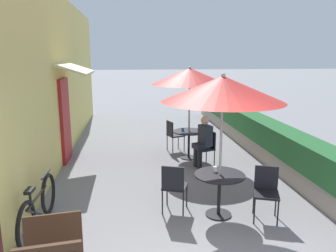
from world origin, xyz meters
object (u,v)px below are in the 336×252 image
at_px(cafe_chair_mid_left, 173,133).
at_px(cafe_chair_mid_right, 207,146).
at_px(patio_umbrella_near, 223,89).
at_px(coffee_cup_mid, 183,129).
at_px(patio_umbrella_mid, 190,76).
at_px(patio_table_near, 219,185).
at_px(coffee_cup_near, 215,169).
at_px(cafe_chair_near_right, 174,184).
at_px(patio_table_mid, 189,138).
at_px(seated_patron_mid_right, 203,139).
at_px(bicycle_leaning, 38,207).
at_px(cafe_chair_near_left, 266,189).

distance_m(cafe_chair_mid_left, cafe_chair_mid_right, 1.53).
height_order(patio_umbrella_near, coffee_cup_mid, patio_umbrella_near).
bearing_deg(patio_umbrella_mid, patio_table_near, -91.19).
bearing_deg(patio_umbrella_near, cafe_chair_mid_right, 81.20).
height_order(coffee_cup_near, coffee_cup_mid, same).
distance_m(patio_umbrella_mid, coffee_cup_mid, 1.38).
distance_m(cafe_chair_near_right, patio_table_mid, 3.11).
bearing_deg(seated_patron_mid_right, patio_table_near, 154.48).
xyz_separation_m(cafe_chair_near_right, coffee_cup_mid, (0.65, 3.03, 0.26)).
xyz_separation_m(patio_umbrella_mid, cafe_chair_mid_left, (-0.32, 0.69, -1.63)).
xyz_separation_m(patio_umbrella_near, bicycle_leaning, (-2.90, -0.12, -1.78)).
bearing_deg(cafe_chair_near_right, bicycle_leaning, -152.71).
relative_size(cafe_chair_mid_right, coffee_cup_mid, 9.67).
xyz_separation_m(patio_umbrella_mid, seated_patron_mid_right, (0.21, -0.73, -1.46)).
height_order(cafe_chair_near_left, coffee_cup_near, cafe_chair_near_left).
height_order(cafe_chair_mid_left, coffee_cup_mid, cafe_chair_mid_left).
xyz_separation_m(cafe_chair_mid_right, coffee_cup_mid, (-0.48, 0.72, 0.26)).
distance_m(patio_umbrella_near, patio_umbrella_mid, 3.18).
xyz_separation_m(cafe_chair_near_left, patio_umbrella_mid, (-0.67, 3.36, 1.63)).
distance_m(patio_umbrella_near, cafe_chair_near_right, 1.80).
height_order(patio_umbrella_near, coffee_cup_near, patio_umbrella_near).
bearing_deg(patio_umbrella_near, patio_table_mid, 88.81).
distance_m(patio_table_mid, cafe_chair_mid_left, 0.76).
bearing_deg(patio_table_near, cafe_chair_near_right, 166.27).
xyz_separation_m(cafe_chair_near_right, cafe_chair_mid_right, (1.13, 2.31, 0.00)).
bearing_deg(patio_table_mid, patio_umbrella_mid, 82.87).
distance_m(cafe_chair_mid_left, seated_patron_mid_right, 1.53).
relative_size(cafe_chair_near_left, cafe_chair_near_right, 1.00).
bearing_deg(patio_table_near, coffee_cup_mid, 91.69).
relative_size(cafe_chair_mid_left, bicycle_leaning, 0.49).
distance_m(cafe_chair_mid_right, bicycle_leaning, 4.20).
relative_size(cafe_chair_mid_right, bicycle_leaning, 0.49).
distance_m(patio_umbrella_near, seated_patron_mid_right, 2.87).
relative_size(patio_table_mid, cafe_chair_mid_right, 0.96).
relative_size(patio_umbrella_near, coffee_cup_near, 26.64).
bearing_deg(bicycle_leaning, coffee_cup_near, 7.50).
height_order(seated_patron_mid_right, bicycle_leaning, seated_patron_mid_right).
bearing_deg(cafe_chair_mid_left, patio_umbrella_mid, 5.75).
bearing_deg(cafe_chair_mid_right, coffee_cup_near, 150.56).
bearing_deg(coffee_cup_mid, patio_table_near, -88.31).
bearing_deg(coffee_cup_mid, patio_umbrella_mid, -8.12).
bearing_deg(cafe_chair_near_left, coffee_cup_near, -2.03).
distance_m(patio_table_near, coffee_cup_near, 0.27).
bearing_deg(coffee_cup_near, bicycle_leaning, -175.08).
distance_m(cafe_chair_near_right, seated_patron_mid_right, 2.50).
xyz_separation_m(patio_umbrella_near, coffee_cup_mid, (-0.09, 3.21, -1.37)).
bearing_deg(patio_table_mid, patio_table_near, -91.19).
height_order(patio_table_mid, seated_patron_mid_right, seated_patron_mid_right).
bearing_deg(seated_patron_mid_right, patio_table_mid, -2.67).
xyz_separation_m(cafe_chair_mid_right, bicycle_leaning, (-3.29, -2.61, -0.15)).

